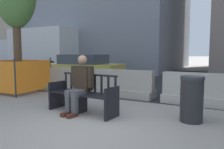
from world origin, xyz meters
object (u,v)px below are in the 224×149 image
jersey_barrier_centre (123,86)px  delivery_truck (36,49)px  seated_person (80,83)px  jersey_barrier_right (201,92)px  car_taxi_near (82,67)px  trash_bin (192,99)px  jersey_barrier_left (66,82)px  construction_fence (19,75)px  street_bench (83,95)px

jersey_barrier_centre → delivery_truck: (-9.44, 5.46, 1.35)m
seated_person → delivery_truck: (-9.39, 7.69, 1.00)m
jersey_barrier_centre → jersey_barrier_right: size_ratio=1.00×
car_taxi_near → trash_bin: size_ratio=4.73×
jersey_barrier_right → trash_bin: size_ratio=2.23×
trash_bin → seated_person: bearing=-168.5°
jersey_barrier_left → delivery_truck: size_ratio=0.29×
jersey_barrier_right → construction_fence: construction_fence is taller
jersey_barrier_centre → jersey_barrier_left: bearing=-177.7°
construction_fence → trash_bin: 5.94m
street_bench → delivery_truck: (-9.41, 7.63, 1.29)m
jersey_barrier_left → construction_fence: 1.66m
car_taxi_near → jersey_barrier_left: bearing=-64.4°
street_bench → jersey_barrier_centre: street_bench is taller
trash_bin → jersey_barrier_centre: bearing=142.5°
seated_person → construction_fence: (-3.55, 1.28, -0.09)m
street_bench → jersey_barrier_left: street_bench is taller
jersey_barrier_right → car_taxi_near: 6.80m
seated_person → construction_fence: seated_person is taller
street_bench → car_taxi_near: car_taxi_near is taller
street_bench → trash_bin: 2.35m
construction_fence → delivery_truck: 8.73m
jersey_barrier_left → trash_bin: trash_bin is taller
delivery_truck → jersey_barrier_right: bearing=-25.3°
jersey_barrier_left → car_taxi_near: (-1.50, 3.13, 0.32)m
construction_fence → delivery_truck: delivery_truck is taller
jersey_barrier_left → jersey_barrier_centre: bearing=2.3°
construction_fence → jersey_barrier_right: bearing=8.0°
seated_person → jersey_barrier_right: (2.37, 2.12, -0.35)m
jersey_barrier_centre → trash_bin: trash_bin is taller
street_bench → car_taxi_near: (-3.67, 5.21, 0.26)m
street_bench → construction_fence: bearing=161.0°
seated_person → trash_bin: 2.39m
jersey_barrier_centre → street_bench: bearing=-90.8°
jersey_barrier_left → delivery_truck: delivery_truck is taller
street_bench → seated_person: bearing=-116.8°
delivery_truck → trash_bin: (11.72, -7.21, -1.23)m
jersey_barrier_left → construction_fence: (-1.40, -0.85, 0.26)m
construction_fence → trash_bin: construction_fence is taller
car_taxi_near → seated_person: bearing=-55.3°
seated_person → delivery_truck: bearing=140.7°
seated_person → delivery_truck: 12.17m
jersey_barrier_centre → delivery_truck: size_ratio=0.30×
trash_bin → delivery_truck: bearing=148.4°
jersey_barrier_centre → car_taxi_near: 4.80m
seated_person → car_taxi_near: bearing=124.7°
delivery_truck → jersey_barrier_left: bearing=-37.5°
jersey_barrier_right → seated_person: bearing=-138.2°
jersey_barrier_right → trash_bin: (-0.04, -1.64, 0.12)m
jersey_barrier_right → street_bench: bearing=-138.6°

